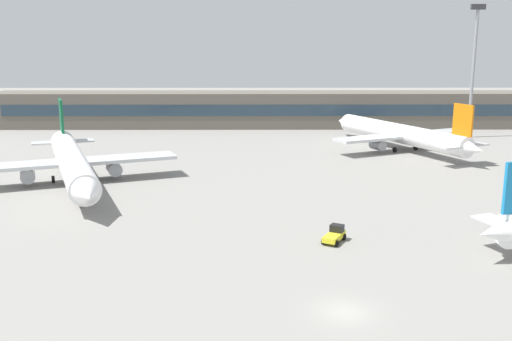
# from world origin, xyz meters

# --- Properties ---
(ground_plane) EXTENTS (400.00, 400.00, 0.00)m
(ground_plane) POSITION_xyz_m (0.00, 40.00, 0.00)
(ground_plane) COLOR gray
(terminal_building) EXTENTS (148.41, 12.13, 9.00)m
(terminal_building) POSITION_xyz_m (0.00, 107.02, 4.50)
(terminal_building) COLOR #5B564C
(terminal_building) RESTS_ON ground_plane
(airplane_mid) EXTENTS (32.19, 44.86, 11.62)m
(airplane_mid) POSITION_xyz_m (-35.40, 43.72, 3.54)
(airplane_mid) COLOR white
(airplane_mid) RESTS_ON ground_plane
(airplane_far) EXTENTS (29.87, 41.38, 10.95)m
(airplane_far) POSITION_xyz_m (22.45, 73.45, 3.34)
(airplane_far) COLOR white
(airplane_far) RESTS_ON ground_plane
(baggage_tug_yellow) EXTENTS (3.06, 3.88, 1.75)m
(baggage_tug_yellow) POSITION_xyz_m (1.56, 17.13, 0.80)
(baggage_tug_yellow) COLOR yellow
(baggage_tug_yellow) RESTS_ON ground_plane
(floodlight_tower_west) EXTENTS (3.20, 0.80, 29.92)m
(floodlight_tower_west) POSITION_xyz_m (42.71, 89.16, 17.04)
(floodlight_tower_west) COLOR gray
(floodlight_tower_west) RESTS_ON ground_plane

